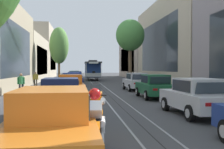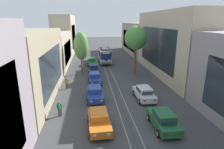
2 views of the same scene
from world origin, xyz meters
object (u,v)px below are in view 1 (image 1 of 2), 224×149
Objects in this scene: parked_car_green_mid_right at (155,86)px; street_tree_kerb_right_second at (130,36)px; parked_car_orange_near_left at (52,126)px; parked_car_green_far_left at (74,76)px; street_tree_kerb_left_second at (59,46)px; parked_car_navy_second_left at (61,96)px; parked_car_orange_mid_left at (70,86)px; pedestrian_on_left_pavement at (21,83)px; parked_car_white_fourth_right at (136,82)px; parked_car_white_second_right at (196,97)px; pedestrian_on_right_pavement at (36,79)px; parked_car_navy_sixth_left at (76,77)px; parked_car_blue_fifth_left at (74,79)px; parked_car_blue_fourth_left at (71,82)px; cable_car_trolley at (92,70)px; motorcycle_with_rider at (95,121)px.

street_tree_kerb_right_second reaches higher than parked_car_green_mid_right.
parked_car_green_far_left is at bearing 90.37° from parked_car_orange_near_left.
street_tree_kerb_left_second is at bearing 173.23° from street_tree_kerb_right_second.
parked_car_navy_second_left is at bearing -85.62° from street_tree_kerb_left_second.
pedestrian_on_left_pavement reaches higher than parked_car_orange_mid_left.
parked_car_green_mid_right is 0.99× the size of parked_car_white_fourth_right.
pedestrian_on_right_pavement is (-9.50, 17.93, 0.13)m from parked_car_white_second_right.
parked_car_orange_near_left is 30.90m from street_tree_kerb_right_second.
street_tree_kerb_right_second is (7.16, 29.56, 5.45)m from parked_car_orange_near_left.
street_tree_kerb_left_second reaches higher than parked_car_navy_sixth_left.
pedestrian_on_left_pavement reaches higher than parked_car_blue_fifth_left.
parked_car_orange_near_left is at bearing -103.62° from street_tree_kerb_right_second.
parked_car_navy_sixth_left is at bearing 88.89° from parked_car_blue_fourth_left.
parked_car_white_fourth_right is at bearing 45.18° from parked_car_orange_mid_left.
parked_car_blue_fifth_left is at bearing 89.33° from parked_car_navy_second_left.
pedestrian_on_left_pavement reaches higher than parked_car_blue_fourth_left.
cable_car_trolley is (2.75, 27.67, 0.86)m from parked_car_orange_mid_left.
parked_car_green_mid_right is (0.06, 6.70, 0.00)m from parked_car_white_second_right.
cable_car_trolley reaches higher than parked_car_blue_fifth_left.
parked_car_blue_fourth_left is at bearing -48.23° from pedestrian_on_right_pavement.
cable_car_trolley reaches higher than motorcycle_with_rider.
street_tree_kerb_right_second reaches higher than street_tree_kerb_left_second.
street_tree_kerb_left_second is (-2.11, 30.66, 4.14)m from parked_car_orange_near_left.
parked_car_orange_near_left is 0.99× the size of parked_car_orange_mid_left.
parked_car_orange_mid_left and parked_car_blue_fourth_left have the same top height.
parked_car_navy_second_left is 12.87m from parked_car_blue_fourth_left.
street_tree_kerb_left_second is at bearing 106.77° from parked_car_white_second_right.
parked_car_navy_second_left is 13.59m from parked_car_white_fourth_right.
parked_car_orange_mid_left is 1.00× the size of parked_car_white_fourth_right.
parked_car_blue_fifth_left is at bearing 27.68° from pedestrian_on_right_pavement.
street_tree_kerb_left_second is 11.28m from cable_car_trolley.
pedestrian_on_right_pavement is at bearing 101.94° from motorcycle_with_rider.
pedestrian_on_right_pavement reaches higher than parked_car_blue_fifth_left.
parked_car_blue_fourth_left is 1.00× the size of parked_car_blue_fifth_left.
parked_car_orange_near_left is 0.99× the size of parked_car_blue_fifth_left.
parked_car_navy_second_left is at bearing 92.11° from parked_car_orange_near_left.
parked_car_orange_mid_left and parked_car_blue_fifth_left have the same top height.
parked_car_blue_fifth_left is at bearing 69.26° from pedestrian_on_left_pavement.
pedestrian_on_right_pavement is (-1.86, -7.42, -4.01)m from street_tree_kerb_left_second.
parked_car_orange_mid_left is 6.37m from parked_car_blue_fourth_left.
parked_car_green_mid_right is at bearing -67.58° from street_tree_kerb_left_second.
parked_car_orange_near_left is 2.67× the size of pedestrian_on_right_pavement.
street_tree_kerb_left_second is at bearing 122.35° from parked_car_white_fourth_right.
cable_car_trolley reaches higher than parked_car_green_mid_right.
parked_car_navy_second_left and parked_car_white_second_right have the same top height.
parked_car_white_second_right is at bearing -85.40° from cable_car_trolley.
parked_car_white_fourth_right is 10.79m from pedestrian_on_right_pavement.
street_tree_kerb_right_second is 5.11× the size of pedestrian_on_right_pavement.
street_tree_kerb_left_second is at bearing 112.42° from parked_car_green_mid_right.
parked_car_green_mid_right is (5.82, 5.87, 0.00)m from parked_car_navy_second_left.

